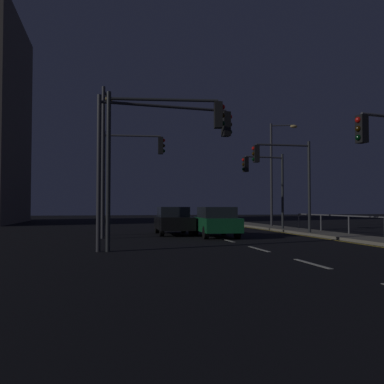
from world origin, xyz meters
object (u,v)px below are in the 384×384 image
traffic_light_mid_right (265,176)px  traffic_light_near_right (130,163)px  street_lamp_far_end (104,148)px  traffic_light_far_center (159,139)px  street_lamp_median (275,165)px  car (216,221)px  traffic_light_far_right (284,168)px  car_oncoming (173,220)px  traffic_light_near_left (160,142)px

traffic_light_mid_right → traffic_light_near_right: bearing=-166.8°
traffic_light_mid_right → street_lamp_far_end: size_ratio=0.65×
traffic_light_far_center → street_lamp_median: (10.61, 14.02, 0.70)m
car → traffic_light_far_right: size_ratio=0.87×
car_oncoming → street_lamp_median: (8.66, 5.50, 3.91)m
car_oncoming → traffic_light_far_center: size_ratio=0.78×
traffic_light_near_right → traffic_light_near_left: bearing=-85.3°
traffic_light_far_center → traffic_light_far_right: traffic_light_far_center is taller
car_oncoming → street_lamp_far_end: bearing=-153.4°
car_oncoming → traffic_light_near_right: 4.07m
traffic_light_far_right → car: bearing=-173.6°
traffic_light_mid_right → traffic_light_far_center: size_ratio=0.86×
traffic_light_far_right → traffic_light_near_right: traffic_light_near_right is taller
street_lamp_median → street_lamp_far_end: street_lamp_median is taller
car → traffic_light_near_left: 7.52m
car_oncoming → traffic_light_near_right: (-2.49, -0.17, 3.21)m
traffic_light_far_right → traffic_light_mid_right: bearing=84.1°
traffic_light_near_left → traffic_light_near_right: (-0.65, 7.90, 0.04)m
street_lamp_far_end → traffic_light_mid_right: bearing=20.6°
street_lamp_median → street_lamp_far_end: 14.59m
traffic_light_mid_right → traffic_light_near_left: size_ratio=0.88×
car → traffic_light_near_right: size_ratio=0.77×
car → traffic_light_near_right: traffic_light_near_right is taller
traffic_light_far_center → traffic_light_near_right: (-0.54, 8.35, 0.01)m
car → street_lamp_median: size_ratio=0.58×
car_oncoming → traffic_light_mid_right: bearing=16.7°
car → traffic_light_near_left: size_ratio=0.80×
traffic_light_near_left → street_lamp_median: street_lamp_median is taller
car → traffic_light_mid_right: 6.77m
traffic_light_mid_right → car: bearing=-136.6°
traffic_light_near_left → street_lamp_median: 17.18m
car_oncoming → street_lamp_median: 10.98m
street_lamp_median → traffic_light_near_left: bearing=-127.7°
traffic_light_far_right → traffic_light_far_center: bearing=-140.0°
traffic_light_mid_right → traffic_light_near_right: 9.10m
car → traffic_light_far_center: traffic_light_far_center is taller
traffic_light_far_right → street_lamp_median: bearing=69.9°
street_lamp_median → traffic_light_far_right: bearing=-110.1°
car → traffic_light_mid_right: bearing=43.4°
traffic_light_near_left → street_lamp_far_end: (-2.05, 6.12, 0.56)m
traffic_light_far_center → street_lamp_median: street_lamp_median is taller
car → car_oncoming: (-1.86, 2.34, 0.00)m
traffic_light_mid_right → traffic_light_far_right: (-0.39, -3.79, 0.17)m
car → traffic_light_near_left: traffic_light_near_left is taller
traffic_light_far_center → traffic_light_far_right: size_ratio=1.11×
car → traffic_light_far_right: (4.11, 0.46, 2.92)m
street_lamp_far_end → car_oncoming: bearing=26.6°
car → street_lamp_far_end: size_ratio=0.59×
traffic_light_near_left → street_lamp_median: size_ratio=0.73×
car → traffic_light_far_center: (-3.81, -6.18, 3.20)m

